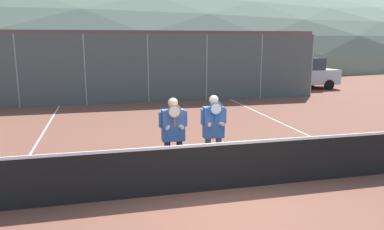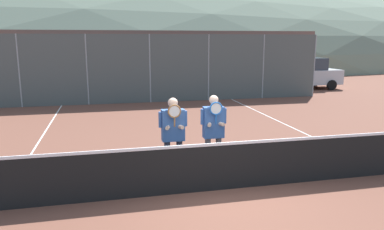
{
  "view_description": "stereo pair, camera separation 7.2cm",
  "coord_description": "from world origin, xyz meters",
  "px_view_note": "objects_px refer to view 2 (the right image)",
  "views": [
    {
      "loc": [
        -2.16,
        -6.72,
        2.96
      ],
      "look_at": [
        -0.26,
        1.1,
        1.33
      ],
      "focal_mm": 35.0,
      "sensor_mm": 36.0,
      "label": 1
    },
    {
      "loc": [
        -2.09,
        -6.74,
        2.96
      ],
      "look_at": [
        -0.26,
        1.1,
        1.33
      ],
      "focal_mm": 35.0,
      "sensor_mm": 36.0,
      "label": 2
    }
  ],
  "objects_px": {
    "player_center_left": "(214,129)",
    "car_left_of_center": "(143,78)",
    "car_center": "(225,76)",
    "car_far_left": "(57,78)",
    "car_right_of_center": "(302,73)",
    "player_leftmost": "(173,131)"
  },
  "relations": [
    {
      "from": "player_leftmost",
      "to": "car_far_left",
      "type": "distance_m",
      "value": 13.72
    },
    {
      "from": "player_center_left",
      "to": "car_left_of_center",
      "type": "distance_m",
      "value": 13.29
    },
    {
      "from": "player_center_left",
      "to": "car_right_of_center",
      "type": "height_order",
      "value": "car_right_of_center"
    },
    {
      "from": "player_leftmost",
      "to": "car_right_of_center",
      "type": "relative_size",
      "value": 0.39
    },
    {
      "from": "car_center",
      "to": "car_far_left",
      "type": "bearing_deg",
      "value": 178.56
    },
    {
      "from": "player_center_left",
      "to": "car_center",
      "type": "distance_m",
      "value": 13.68
    },
    {
      "from": "player_center_left",
      "to": "car_left_of_center",
      "type": "xyz_separation_m",
      "value": [
        -0.19,
        13.29,
        -0.2
      ]
    },
    {
      "from": "car_far_left",
      "to": "car_left_of_center",
      "type": "height_order",
      "value": "car_far_left"
    },
    {
      "from": "player_leftmost",
      "to": "player_center_left",
      "type": "distance_m",
      "value": 0.89
    },
    {
      "from": "car_far_left",
      "to": "car_right_of_center",
      "type": "bearing_deg",
      "value": -0.69
    },
    {
      "from": "car_far_left",
      "to": "car_left_of_center",
      "type": "bearing_deg",
      "value": 1.54
    },
    {
      "from": "car_center",
      "to": "car_right_of_center",
      "type": "xyz_separation_m",
      "value": [
        4.91,
        0.06,
        0.04
      ]
    },
    {
      "from": "player_leftmost",
      "to": "car_far_left",
      "type": "bearing_deg",
      "value": 106.24
    },
    {
      "from": "player_center_left",
      "to": "car_far_left",
      "type": "distance_m",
      "value": 13.99
    },
    {
      "from": "player_center_left",
      "to": "car_right_of_center",
      "type": "relative_size",
      "value": 0.39
    },
    {
      "from": "player_center_left",
      "to": "car_right_of_center",
      "type": "distance_m",
      "value": 16.02
    },
    {
      "from": "car_far_left",
      "to": "car_right_of_center",
      "type": "xyz_separation_m",
      "value": [
        14.1,
        -0.17,
        0.0
      ]
    },
    {
      "from": "car_left_of_center",
      "to": "player_center_left",
      "type": "bearing_deg",
      "value": -89.18
    },
    {
      "from": "car_center",
      "to": "car_left_of_center",
      "type": "bearing_deg",
      "value": 175.66
    },
    {
      "from": "car_far_left",
      "to": "player_center_left",
      "type": "bearing_deg",
      "value": -70.24
    },
    {
      "from": "car_right_of_center",
      "to": "car_left_of_center",
      "type": "bearing_deg",
      "value": 178.25
    },
    {
      "from": "car_far_left",
      "to": "car_center",
      "type": "xyz_separation_m",
      "value": [
        9.19,
        -0.23,
        -0.04
      ]
    }
  ]
}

